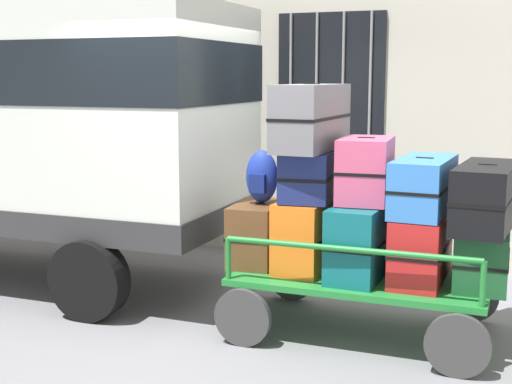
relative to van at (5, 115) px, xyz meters
name	(u,v)px	position (x,y,z in m)	size (l,w,h in m)	color
ground_plane	(238,316)	(2.72, -0.38, -1.67)	(40.00, 40.00, 0.00)	slate
building_wall	(318,37)	(2.73, 1.99, 0.83)	(12.00, 0.38, 5.00)	beige
van	(5,115)	(0.00, 0.00, 0.00)	(4.92, 1.95, 2.71)	silver
luggage_cart	(363,284)	(3.81, -0.38, -1.27)	(2.06, 1.28, 0.51)	#1E722D
cart_railing	(364,239)	(3.81, -0.38, -0.89)	(1.93, 1.15, 0.34)	#1E722D
suitcase_left_bottom	(258,233)	(2.91, -0.40, -0.91)	(0.42, 0.69, 0.51)	brown
suitcase_midleft_bottom	(309,234)	(3.36, -0.42, -0.88)	(0.44, 0.77, 0.58)	orange
suitcase_midleft_middle	(311,174)	(3.36, -0.37, -0.39)	(0.46, 0.81, 0.39)	navy
suitcase_midleft_top	(311,117)	(3.36, -0.38, 0.07)	(0.41, 1.00, 0.53)	slate
suitcase_center_bottom	(365,237)	(3.81, -0.37, -0.88)	(0.42, 1.08, 0.58)	#0F5960
suitcase_center_middle	(366,170)	(3.81, -0.40, -0.33)	(0.43, 0.65, 0.51)	#CC4C72
suitcase_midright_bottom	(421,246)	(4.27, -0.39, -0.91)	(0.39, 0.92, 0.52)	#B21E1E
suitcase_midright_middle	(424,186)	(4.27, -0.40, -0.43)	(0.43, 0.89, 0.43)	#3372C6
suitcase_right_bottom	(482,257)	(4.72, -0.39, -0.95)	(0.39, 0.71, 0.43)	#194C28
suitcase_right_middle	(486,196)	(4.72, -0.34, -0.50)	(0.47, 1.00, 0.49)	black
backpack	(261,177)	(2.94, -0.39, -0.43)	(0.27, 0.22, 0.44)	navy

